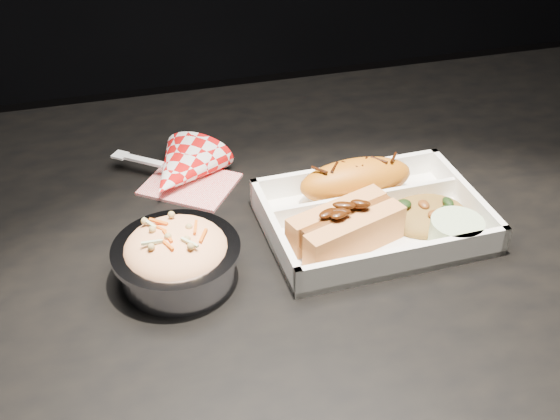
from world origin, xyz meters
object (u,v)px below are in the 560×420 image
at_px(food_tray, 372,221).
at_px(foil_coleslaw_cup, 177,256).
at_px(hotdog, 346,225).
at_px(napkin_fork, 180,171).
at_px(dining_table, 310,283).
at_px(fried_pastry, 356,180).

distance_m(food_tray, foil_coleslaw_cup, 0.24).
distance_m(hotdog, napkin_fork, 0.24).
height_order(dining_table, foil_coleslaw_cup, foil_coleslaw_cup).
height_order(dining_table, hotdog, hotdog).
height_order(fried_pastry, hotdog, hotdog).
bearing_deg(dining_table, foil_coleslaw_cup, -162.66).
height_order(food_tray, foil_coleslaw_cup, foil_coleslaw_cup).
xyz_separation_m(food_tray, hotdog, (-0.04, -0.03, 0.02)).
bearing_deg(foil_coleslaw_cup, dining_table, 17.34).
xyz_separation_m(dining_table, hotdog, (0.02, -0.05, 0.12)).
relative_size(food_tray, hotdog, 1.85).
bearing_deg(napkin_fork, food_tray, -0.17).
relative_size(hotdog, foil_coleslaw_cup, 1.02).
relative_size(dining_table, foil_coleslaw_cup, 8.81).
relative_size(fried_pastry, hotdog, 1.04).
relative_size(food_tray, foil_coleslaw_cup, 1.87).
bearing_deg(fried_pastry, foil_coleslaw_cup, -159.70).
distance_m(food_tray, fried_pastry, 0.06).
xyz_separation_m(dining_table, food_tray, (0.07, -0.02, 0.10)).
bearing_deg(foil_coleslaw_cup, food_tray, 7.51).
bearing_deg(dining_table, napkin_fork, 135.12).
distance_m(dining_table, hotdog, 0.14).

